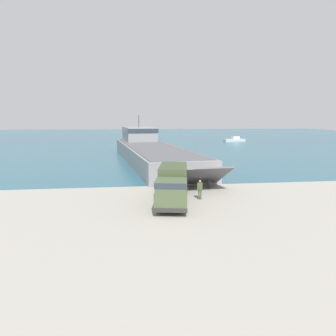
{
  "coord_description": "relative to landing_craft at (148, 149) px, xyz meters",
  "views": [
    {
      "loc": [
        -5.21,
        -29.79,
        7.07
      ],
      "look_at": [
        -0.93,
        1.46,
        2.26
      ],
      "focal_mm": 35.0,
      "sensor_mm": 36.0,
      "label": 1
    }
  ],
  "objects": [
    {
      "name": "soldier_on_ramp",
      "position": [
        2.28,
        -28.64,
        -0.89
      ],
      "size": [
        0.5,
        0.38,
        1.73
      ],
      "rotation": [
        0.0,
        0.0,
        4.35
      ],
      "color": "#475638",
      "rests_on": "ground_plane"
    },
    {
      "name": "water_surface",
      "position": [
        0.92,
        67.65,
        -1.88
      ],
      "size": [
        240.0,
        180.0,
        0.01
      ],
      "primitive_type": "cube",
      "color": "#285B70",
      "rests_on": "ground_plane"
    },
    {
      "name": "mooring_bollard",
      "position": [
        4.3,
        -24.16,
        -1.43
      ],
      "size": [
        0.31,
        0.31,
        0.85
      ],
      "color": "#333338",
      "rests_on": "ground_plane"
    },
    {
      "name": "moored_boat_a",
      "position": [
        29.41,
        40.35,
        -1.36
      ],
      "size": [
        6.84,
        3.28,
        1.59
      ],
      "rotation": [
        0.0,
        0.0,
        1.72
      ],
      "color": "#B7BABF",
      "rests_on": "ground_plane"
    },
    {
      "name": "landing_craft",
      "position": [
        0.0,
        0.0,
        0.0
      ],
      "size": [
        11.91,
        44.85,
        7.66
      ],
      "rotation": [
        0.0,
        0.0,
        0.1
      ],
      "color": "gray",
      "rests_on": "ground_plane"
    },
    {
      "name": "military_truck",
      "position": [
        -0.28,
        -29.68,
        -0.32
      ],
      "size": [
        3.9,
        8.18,
        3.04
      ],
      "rotation": [
        0.0,
        0.0,
        -1.76
      ],
      "color": "#475638",
      "rests_on": "ground_plane"
    },
    {
      "name": "ground_plane",
      "position": [
        0.92,
        -26.26,
        -1.89
      ],
      "size": [
        240.0,
        240.0,
        0.0
      ],
      "primitive_type": "plane",
      "color": "#9E998E"
    }
  ]
}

